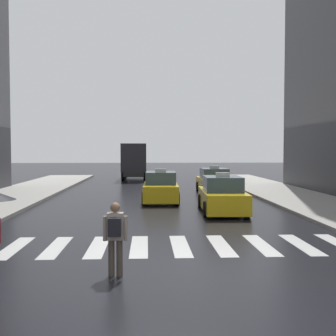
# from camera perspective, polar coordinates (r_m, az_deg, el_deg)

# --- Properties ---
(ground_plane) EXTENTS (160.00, 160.00, 0.00)m
(ground_plane) POSITION_cam_1_polar(r_m,az_deg,el_deg) (9.52, -0.56, -14.71)
(ground_plane) COLOR black
(crosswalk_markings) EXTENTS (11.30, 2.80, 0.01)m
(crosswalk_markings) POSITION_cam_1_polar(r_m,az_deg,el_deg) (12.42, -1.12, -10.59)
(crosswalk_markings) COLOR silver
(crosswalk_markings) RESTS_ON ground
(taxi_lead) EXTENTS (2.08, 4.61, 1.80)m
(taxi_lead) POSITION_cam_1_polar(r_m,az_deg,el_deg) (18.98, 7.42, -3.83)
(taxi_lead) COLOR yellow
(taxi_lead) RESTS_ON ground
(taxi_second) EXTENTS (2.02, 4.58, 1.80)m
(taxi_second) POSITION_cam_1_polar(r_m,az_deg,el_deg) (22.70, -1.02, -2.77)
(taxi_second) COLOR yellow
(taxi_second) RESTS_ON ground
(taxi_third) EXTENTS (1.94, 4.55, 1.80)m
(taxi_third) POSITION_cam_1_polar(r_m,az_deg,el_deg) (26.93, 6.29, -1.95)
(taxi_third) COLOR gold
(taxi_third) RESTS_ON ground
(box_truck) EXTENTS (2.32, 7.55, 3.35)m
(box_truck) POSITION_cam_1_polar(r_m,az_deg,el_deg) (39.30, -4.62, 1.11)
(box_truck) COLOR #2D2D2D
(box_truck) RESTS_ON ground
(pedestrian_with_backpack) EXTENTS (0.55, 0.43, 1.65)m
(pedestrian_with_backpack) POSITION_cam_1_polar(r_m,az_deg,el_deg) (9.42, -7.22, -8.82)
(pedestrian_with_backpack) COLOR #473D33
(pedestrian_with_backpack) RESTS_ON ground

